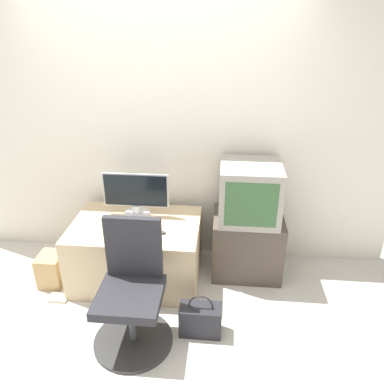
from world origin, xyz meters
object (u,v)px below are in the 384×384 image
object	(u,v)px
office_chair	(132,297)
book	(59,298)
main_monitor	(136,195)
cardboard_box_lower	(52,269)
keyboard	(132,230)
crt_tv	(250,192)
mouse	(162,232)
handbag	(201,319)

from	to	relation	value
office_chair	book	xyz separation A→B (m)	(-0.76, 0.35, -0.38)
main_monitor	cardboard_box_lower	bearing A→B (deg)	-156.40
keyboard	crt_tv	xyz separation A→B (m)	(1.00, 0.31, 0.26)
mouse	office_chair	size ratio (longest dim) A/B	0.06
main_monitor	handbag	size ratio (longest dim) A/B	1.67
office_chair	cardboard_box_lower	bearing A→B (deg)	147.99
office_chair	keyboard	bearing A→B (deg)	101.92
main_monitor	book	world-z (taller)	main_monitor
office_chair	cardboard_box_lower	xyz separation A→B (m)	(-0.90, 0.56, -0.24)
keyboard	main_monitor	bearing A→B (deg)	94.54
cardboard_box_lower	book	size ratio (longest dim) A/B	1.84
crt_tv	book	bearing A→B (deg)	-161.14
mouse	handbag	distance (m)	0.77
crt_tv	handbag	size ratio (longest dim) A/B	1.47
keyboard	book	xyz separation A→B (m)	(-0.64, -0.25, -0.57)
crt_tv	handbag	xyz separation A→B (m)	(-0.37, -0.82, -0.72)
keyboard	book	bearing A→B (deg)	-158.46
keyboard	office_chair	xyz separation A→B (m)	(0.13, -0.60, -0.20)
office_chair	handbag	size ratio (longest dim) A/B	2.69
crt_tv	cardboard_box_lower	distance (m)	1.93
cardboard_box_lower	book	world-z (taller)	cardboard_box_lower
keyboard	book	distance (m)	0.89
mouse	cardboard_box_lower	size ratio (longest dim) A/B	0.21
handbag	cardboard_box_lower	bearing A→B (deg)	161.25
crt_tv	cardboard_box_lower	xyz separation A→B (m)	(-1.77, -0.35, -0.70)
keyboard	cardboard_box_lower	distance (m)	0.89
main_monitor	mouse	bearing A→B (deg)	-47.63
keyboard	mouse	xyz separation A→B (m)	(0.26, -0.02, 0.01)
keyboard	crt_tv	bearing A→B (deg)	17.09
crt_tv	handbag	bearing A→B (deg)	-114.16
office_chair	handbag	world-z (taller)	office_chair
handbag	mouse	bearing A→B (deg)	126.77
cardboard_box_lower	handbag	bearing A→B (deg)	-18.75
mouse	office_chair	bearing A→B (deg)	-103.06
handbag	main_monitor	bearing A→B (deg)	129.05
cardboard_box_lower	keyboard	bearing A→B (deg)	2.87
main_monitor	office_chair	size ratio (longest dim) A/B	0.62
office_chair	book	size ratio (longest dim) A/B	5.95
mouse	cardboard_box_lower	xyz separation A→B (m)	(-1.03, -0.02, -0.44)
book	office_chair	bearing A→B (deg)	-24.61
mouse	book	xyz separation A→B (m)	(-0.90, -0.23, -0.58)
cardboard_box_lower	mouse	bearing A→B (deg)	0.90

